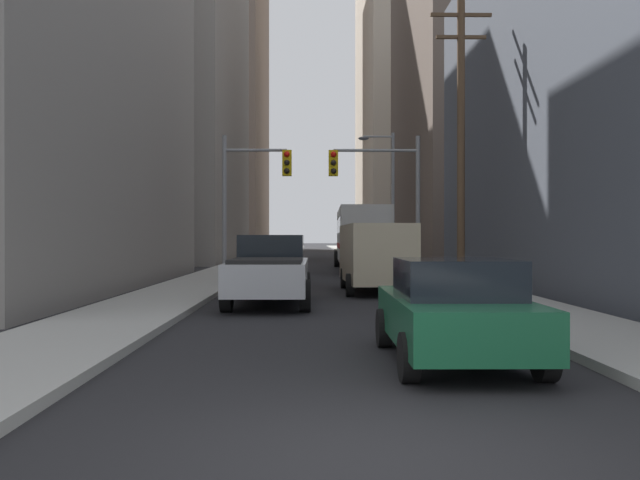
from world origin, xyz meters
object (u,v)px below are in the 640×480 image
(sedan_white, at_px, (285,258))
(traffic_signal_near_left, at_px, (253,184))
(sedan_green, at_px, (454,310))
(sedan_maroon, at_px, (276,265))
(pickup_truck_silver, at_px, (270,270))
(cargo_van_beige, at_px, (375,254))
(city_bus, at_px, (361,236))
(traffic_signal_near_right, at_px, (379,184))

(sedan_white, distance_m, traffic_signal_near_left, 8.29)
(sedan_green, distance_m, sedan_maroon, 15.87)
(sedan_green, bearing_deg, sedan_maroon, 102.10)
(sedan_maroon, bearing_deg, pickup_truck_silver, -88.66)
(cargo_van_beige, bearing_deg, sedan_green, -90.62)
(city_bus, distance_m, sedan_maroon, 12.43)
(sedan_maroon, height_order, traffic_signal_near_right, traffic_signal_near_right)
(cargo_van_beige, relative_size, sedan_green, 1.25)
(pickup_truck_silver, height_order, sedan_white, pickup_truck_silver)
(pickup_truck_silver, height_order, traffic_signal_near_right, traffic_signal_near_right)
(sedan_green, bearing_deg, sedan_white, 97.64)
(pickup_truck_silver, relative_size, sedan_white, 1.27)
(sedan_maroon, distance_m, traffic_signal_near_right, 5.57)
(cargo_van_beige, distance_m, traffic_signal_near_left, 7.23)
(city_bus, xyz_separation_m, cargo_van_beige, (-0.72, -14.79, -0.64))
(sedan_maroon, bearing_deg, sedan_green, -77.90)
(sedan_green, bearing_deg, traffic_signal_near_left, 104.14)
(city_bus, distance_m, traffic_signal_near_left, 11.32)
(city_bus, distance_m, sedan_green, 27.21)
(sedan_white, relative_size, traffic_signal_near_left, 0.71)
(sedan_maroon, bearing_deg, traffic_signal_near_right, 23.80)
(sedan_maroon, bearing_deg, traffic_signal_near_left, 119.77)
(pickup_truck_silver, bearing_deg, city_bus, 77.93)
(city_bus, relative_size, sedan_green, 2.74)
(cargo_van_beige, height_order, sedan_white, cargo_van_beige)
(cargo_van_beige, xyz_separation_m, traffic_signal_near_left, (-4.50, 4.96, 2.71))
(sedan_maroon, bearing_deg, sedan_white, 90.09)
(cargo_van_beige, distance_m, sedan_white, 13.02)
(sedan_maroon, xyz_separation_m, traffic_signal_near_left, (-1.04, 1.82, 3.22))
(city_bus, distance_m, cargo_van_beige, 14.82)
(sedan_green, relative_size, traffic_signal_near_right, 0.70)
(city_bus, bearing_deg, sedan_green, -91.79)
(sedan_white, xyz_separation_m, traffic_signal_near_right, (4.14, -7.57, 3.27))
(sedan_white, bearing_deg, traffic_signal_near_right, -61.32)
(pickup_truck_silver, bearing_deg, sedan_maroon, 91.34)
(traffic_signal_near_left, bearing_deg, traffic_signal_near_right, 0.01)
(sedan_white, bearing_deg, cargo_van_beige, -74.50)
(sedan_white, bearing_deg, city_bus, 28.31)
(cargo_van_beige, relative_size, traffic_signal_near_right, 0.88)
(cargo_van_beige, relative_size, traffic_signal_near_left, 0.88)
(sedan_green, bearing_deg, city_bus, 88.21)
(pickup_truck_silver, height_order, sedan_maroon, pickup_truck_silver)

